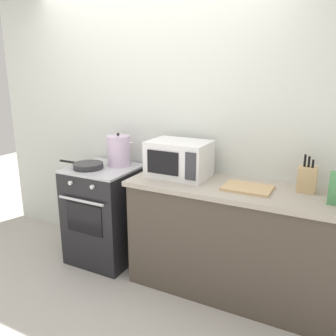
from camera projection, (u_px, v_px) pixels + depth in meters
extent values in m
plane|color=#B2ADA3|center=(98.00, 300.00, 2.85)|extent=(10.00, 10.00, 0.00)
cube|color=silver|center=(184.00, 131.00, 3.21)|extent=(4.40, 0.10, 2.50)
cube|color=#4C4238|center=(232.00, 243.00, 2.86)|extent=(1.64, 0.56, 0.88)
cube|color=#ADA393|center=(235.00, 189.00, 2.74)|extent=(1.70, 0.60, 0.04)
cube|color=black|center=(105.00, 214.00, 3.39)|extent=(0.60, 0.60, 0.90)
cube|color=#B7B7BC|center=(103.00, 168.00, 3.27)|extent=(0.60, 0.60, 0.02)
cube|color=black|center=(84.00, 219.00, 3.12)|extent=(0.39, 0.01, 0.28)
cylinder|color=silver|center=(81.00, 201.00, 3.05)|extent=(0.48, 0.02, 0.02)
cylinder|color=silver|center=(70.00, 183.00, 3.08)|extent=(0.04, 0.02, 0.04)
cylinder|color=silver|center=(92.00, 187.00, 2.97)|extent=(0.04, 0.02, 0.04)
cylinder|color=silver|center=(119.00, 151.00, 3.30)|extent=(0.21, 0.21, 0.27)
cylinder|color=silver|center=(118.00, 136.00, 3.26)|extent=(0.22, 0.22, 0.01)
sphere|color=black|center=(118.00, 134.00, 3.25)|extent=(0.03, 0.03, 0.03)
cylinder|color=silver|center=(107.00, 140.00, 3.33)|extent=(0.05, 0.01, 0.01)
cylinder|color=silver|center=(130.00, 143.00, 3.22)|extent=(0.05, 0.01, 0.01)
cylinder|color=#28282B|center=(88.00, 166.00, 3.23)|extent=(0.27, 0.27, 0.05)
cylinder|color=black|center=(68.00, 162.00, 3.33)|extent=(0.20, 0.02, 0.02)
cube|color=white|center=(179.00, 159.00, 2.97)|extent=(0.50, 0.36, 0.30)
cube|color=black|center=(163.00, 163.00, 2.84)|extent=(0.28, 0.01, 0.19)
cube|color=#38383D|center=(190.00, 166.00, 2.73)|extent=(0.09, 0.01, 0.22)
cube|color=tan|center=(248.00, 188.00, 2.66)|extent=(0.36, 0.26, 0.02)
cube|color=tan|center=(307.00, 180.00, 2.58)|extent=(0.13, 0.10, 0.19)
cylinder|color=black|center=(305.00, 161.00, 2.56)|extent=(0.02, 0.02, 0.09)
cylinder|color=black|center=(309.00, 162.00, 2.55)|extent=(0.02, 0.02, 0.08)
cylinder|color=black|center=(313.00, 164.00, 2.54)|extent=(0.02, 0.02, 0.06)
cube|color=#4C9356|center=(335.00, 188.00, 2.35)|extent=(0.08, 0.08, 0.22)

